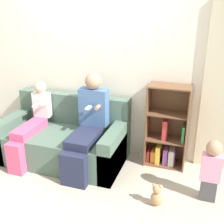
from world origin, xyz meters
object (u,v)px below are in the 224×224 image
(adult_seated, at_px, (88,123))
(child_seated, at_px, (31,125))
(teddy_bear, at_px, (157,195))
(toddler_standing, at_px, (211,169))
(couch, at_px, (65,140))
(bookshelf, at_px, (167,134))

(adult_seated, distance_m, child_seated, 0.84)
(adult_seated, bearing_deg, teddy_bear, -26.29)
(adult_seated, bearing_deg, toddler_standing, -7.58)
(child_seated, distance_m, teddy_bear, 1.95)
(couch, distance_m, adult_seated, 0.55)
(toddler_standing, bearing_deg, child_seated, 176.48)
(teddy_bear, bearing_deg, bookshelf, 92.80)
(toddler_standing, bearing_deg, bookshelf, 132.50)
(couch, bearing_deg, adult_seated, -13.69)
(couch, xyz_separation_m, toddler_standing, (1.97, -0.31, 0.10))
(couch, bearing_deg, bookshelf, 13.22)
(teddy_bear, bearing_deg, child_seated, 166.50)
(child_seated, relative_size, bookshelf, 0.94)
(couch, height_order, toddler_standing, couch)
(adult_seated, relative_size, toddler_standing, 1.70)
(adult_seated, relative_size, bookshelf, 1.11)
(bookshelf, relative_size, teddy_bear, 4.13)
(couch, height_order, bookshelf, bookshelf)
(adult_seated, height_order, child_seated, adult_seated)
(toddler_standing, xyz_separation_m, bookshelf, (-0.58, 0.63, 0.05))
(child_seated, xyz_separation_m, bookshelf, (1.81, 0.49, -0.09))
(couch, distance_m, teddy_bear, 1.57)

